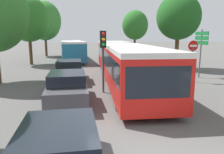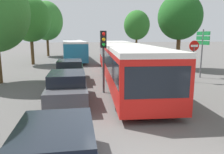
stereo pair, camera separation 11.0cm
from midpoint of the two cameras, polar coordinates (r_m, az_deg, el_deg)
articulated_bus at (r=15.88m, az=2.33°, el=4.77°), size 3.74×17.47×2.57m
city_bus_rear at (r=28.66m, az=-10.55°, el=7.18°), size 3.28×11.66×2.48m
queued_car_graphite at (r=10.56m, az=-11.85°, el=-2.63°), size 1.80×4.22×1.46m
queued_car_green at (r=15.56m, az=-11.31°, el=1.70°), size 1.81×4.24×1.47m
traffic_light at (r=11.89m, az=-2.60°, el=7.64°), size 0.32×0.36×3.40m
no_entry_sign at (r=15.75m, az=20.10°, el=5.50°), size 0.70×0.08×2.82m
direction_sign_post at (r=17.65m, az=22.10°, el=8.12°), size 0.24×1.40×3.60m
tree_left_far at (r=25.55m, az=-21.17°, el=13.66°), size 4.33×4.33×7.27m
tree_left_distant at (r=35.40m, az=-17.29°, el=13.83°), size 4.87×4.87×8.24m
tree_right_mid at (r=21.79m, az=16.83°, el=14.78°), size 4.04×4.04×6.97m
tree_right_far at (r=33.65m, az=5.95°, el=13.31°), size 3.85×3.85×6.84m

